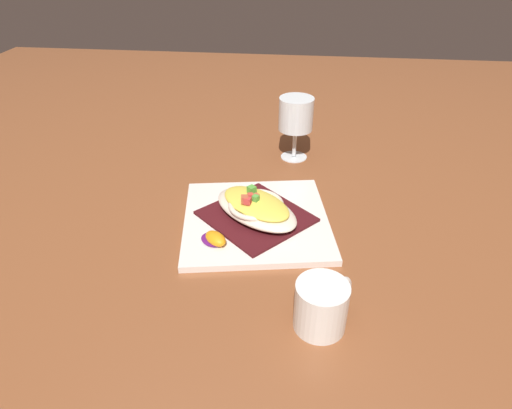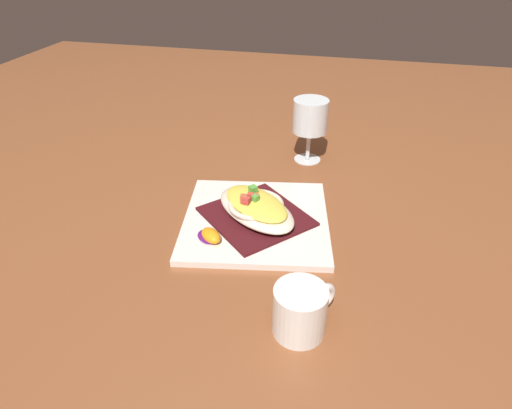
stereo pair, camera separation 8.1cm
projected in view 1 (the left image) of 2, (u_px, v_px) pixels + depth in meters
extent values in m
plane|color=brown|center=(256.00, 223.00, 0.85)|extent=(2.60, 2.60, 0.00)
cube|color=white|center=(256.00, 220.00, 0.85)|extent=(0.32, 0.32, 0.01)
cube|color=#431015|center=(256.00, 216.00, 0.84)|extent=(0.25, 0.25, 0.01)
ellipsoid|color=beige|center=(256.00, 209.00, 0.83)|extent=(0.20, 0.21, 0.03)
torus|color=beige|center=(256.00, 205.00, 0.83)|extent=(0.15, 0.15, 0.01)
ellipsoid|color=#E5CF49|center=(256.00, 203.00, 0.83)|extent=(0.16, 0.17, 0.02)
cube|color=#53A53B|center=(252.00, 190.00, 0.84)|extent=(0.02, 0.02, 0.01)
cube|color=#D94034|center=(250.00, 196.00, 0.82)|extent=(0.01, 0.01, 0.01)
cube|color=#C93C3B|center=(248.00, 201.00, 0.80)|extent=(0.01, 0.01, 0.01)
cube|color=#56A741|center=(257.00, 198.00, 0.81)|extent=(0.01, 0.01, 0.01)
cube|color=#BA5736|center=(254.00, 197.00, 0.82)|extent=(0.01, 0.01, 0.01)
cube|color=#BC5436|center=(245.00, 199.00, 0.81)|extent=(0.01, 0.01, 0.01)
ellipsoid|color=#551663|center=(212.00, 240.00, 0.78)|extent=(0.06, 0.06, 0.01)
ellipsoid|color=orange|center=(216.00, 239.00, 0.77)|extent=(0.05, 0.05, 0.02)
cylinder|color=white|center=(321.00, 306.00, 0.61)|extent=(0.08, 0.08, 0.08)
torus|color=white|center=(340.00, 290.00, 0.64)|extent=(0.04, 0.04, 0.05)
cylinder|color=#4C2D14|center=(320.00, 312.00, 0.62)|extent=(0.06, 0.06, 0.05)
cylinder|color=white|center=(294.00, 156.00, 1.09)|extent=(0.07, 0.07, 0.00)
cylinder|color=white|center=(295.00, 143.00, 1.07)|extent=(0.01, 0.01, 0.07)
cylinder|color=white|center=(296.00, 114.00, 1.03)|extent=(0.08, 0.08, 0.08)
cylinder|color=silver|center=(296.00, 122.00, 1.04)|extent=(0.07, 0.07, 0.04)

